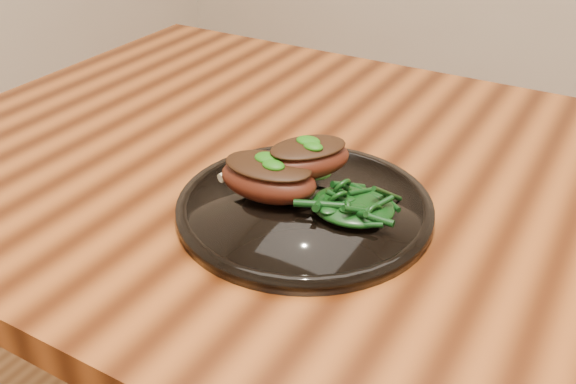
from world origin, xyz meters
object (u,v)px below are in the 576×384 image
at_px(desk, 503,276).
at_px(greens_heap, 353,201).
at_px(plate, 305,207).
at_px(lamb_chop_front, 268,177).

bearing_deg(desk, greens_heap, -144.73).
relative_size(plate, lamb_chop_front, 2.33).
bearing_deg(lamb_chop_front, desk, 26.14).
relative_size(lamb_chop_front, greens_heap, 1.33).
distance_m(lamb_chop_front, greens_heap, 0.10).
xyz_separation_m(plate, lamb_chop_front, (-0.04, -0.01, 0.03)).
xyz_separation_m(plate, greens_heap, (0.06, 0.01, 0.02)).
distance_m(plate, lamb_chop_front, 0.05).
relative_size(plate, greens_heap, 3.10).
bearing_deg(desk, lamb_chop_front, -153.86).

